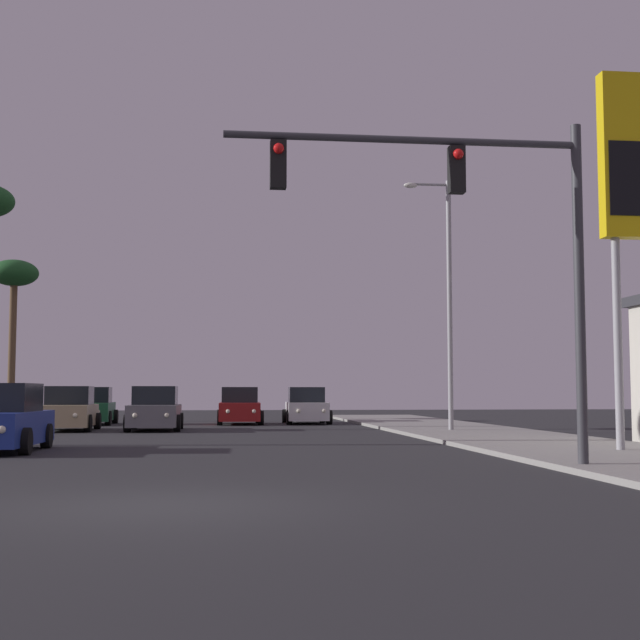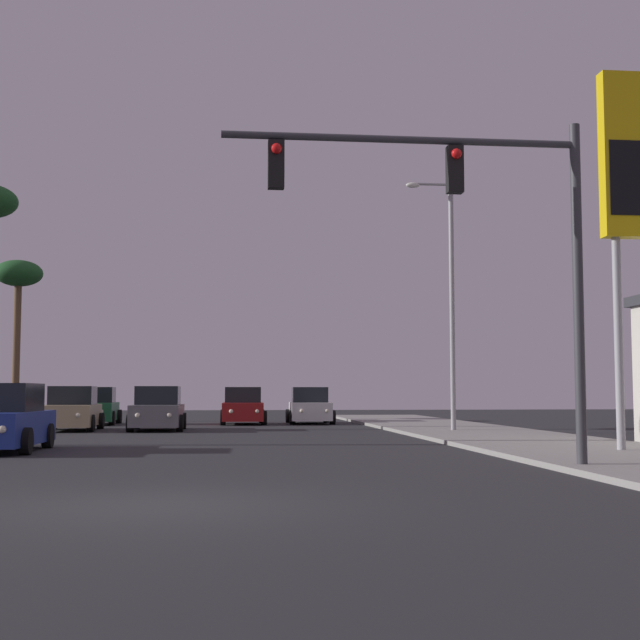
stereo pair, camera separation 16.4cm
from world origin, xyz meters
name	(u,v)px [view 2 (the right image)]	position (x,y,z in m)	size (l,w,h in m)	color
ground_plane	(156,505)	(0.00, 0.00, 0.00)	(120.00, 120.00, 0.00)	#28282B
sidewalk_right	(568,448)	(9.50, 10.00, 0.06)	(5.00, 60.00, 0.12)	gray
car_grey	(158,410)	(-1.66, 22.71, 0.76)	(2.04, 4.32, 1.68)	slate
car_tan	(72,410)	(-4.90, 22.99, 0.76)	(2.04, 4.34, 1.68)	tan
car_red	(243,407)	(1.71, 28.95, 0.76)	(2.04, 4.33, 1.68)	maroon
car_white	(310,407)	(4.80, 29.39, 0.76)	(2.04, 4.34, 1.68)	silver
car_blue	(1,420)	(-4.63, 10.98, 0.76)	(2.04, 4.34, 1.68)	navy
car_green	(95,407)	(-4.92, 29.32, 0.76)	(2.04, 4.34, 1.68)	#195933
traffic_light_mast	(478,220)	(5.61, 4.36, 4.70)	(6.88, 0.36, 6.50)	#38383D
street_lamp	(448,290)	(8.84, 19.27, 5.12)	(1.74, 0.24, 9.00)	#99999E
palm_tree_far	(18,281)	(-9.51, 34.00, 7.01)	(2.40, 2.40, 8.09)	brown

